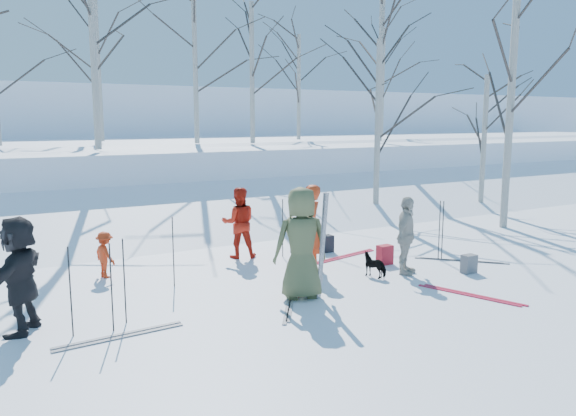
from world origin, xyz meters
TOP-DOWN VIEW (x-y plane):
  - ground at (0.00, 0.00)m, footprint 120.00×120.00m
  - snow_ramp at (0.00, 7.00)m, footprint 70.00×9.49m
  - snow_plateau at (0.00, 17.00)m, footprint 70.00×18.00m
  - far_hill at (0.00, 38.00)m, footprint 90.00×30.00m
  - skier_olive_center at (-0.77, -0.32)m, footprint 1.10×0.86m
  - skier_red_north at (0.37, 1.23)m, footprint 0.78×0.71m
  - skier_redor_behind at (-0.49, 2.90)m, footprint 0.94×0.83m
  - skier_red_seated at (-3.49, 2.73)m, footprint 0.51×0.68m
  - skier_cream_east at (1.88, -0.03)m, footprint 0.99×0.85m
  - skier_grey_west at (-5.19, 0.36)m, footprint 1.26×1.66m
  - dog at (1.22, 0.11)m, footprint 0.44×0.62m
  - upright_ski_left at (-0.51, -0.56)m, footprint 0.12×0.17m
  - upright_ski_right at (-0.49, -0.57)m, footprint 0.09×0.23m
  - ski_pair_a at (1.67, 1.75)m, footprint 1.02×1.99m
  - ski_pair_b at (-3.99, -0.55)m, footprint 0.45×1.93m
  - ski_pair_c at (3.66, 0.13)m, footprint 2.10×2.10m
  - ski_pair_d at (-1.12, -0.52)m, footprint 1.94×2.08m
  - ski_pair_e at (1.94, -1.71)m, footprint 1.41×2.03m
  - ski_pole_a at (3.33, 0.50)m, footprint 0.02×0.02m
  - ski_pole_b at (-2.50, 1.45)m, footprint 0.02×0.02m
  - ski_pole_c at (-4.58, -0.19)m, footprint 0.02×0.02m
  - ski_pole_d at (0.76, 2.70)m, footprint 0.02×0.02m
  - ski_pole_e at (3.35, 0.42)m, footprint 0.02×0.02m
  - ski_pole_f at (-3.77, -0.03)m, footprint 0.02×0.02m
  - ski_pole_g at (0.40, 2.45)m, footprint 0.02×0.02m
  - ski_pole_h at (-4.02, -0.27)m, footprint 0.02×0.02m
  - backpack_red at (2.01, 0.78)m, footprint 0.32×0.22m
  - backpack_grey at (3.07, -0.63)m, footprint 0.30×0.20m
  - backpack_dark at (1.52, 2.36)m, footprint 0.34×0.24m
  - birch_plateau_a at (3.93, 11.14)m, footprint 4.28×4.28m
  - birch_plateau_b at (2.02, 12.12)m, footprint 4.43×4.43m
  - birch_plateau_c at (7.52, 13.69)m, footprint 3.85×3.85m
  - birch_plateau_e at (-0.73, 16.03)m, footprint 4.76×4.76m
  - birch_plateau_f at (-2.17, 9.53)m, footprint 5.21×5.21m
  - birch_plateau_i at (9.67, 10.57)m, footprint 6.57×6.57m
  - birch_plateau_j at (13.07, 14.61)m, footprint 4.44×4.44m
  - birch_edge_b at (7.74, 2.36)m, footprint 5.49×5.49m
  - birch_edge_c at (9.74, 4.98)m, footprint 3.83×3.83m
  - birch_edge_e at (5.58, 5.58)m, footprint 4.49×4.49m

SIDE VIEW (x-z plane):
  - ground at x=0.00m, z-range 0.00..0.00m
  - ski_pair_a at x=1.67m, z-range 0.00..0.02m
  - ski_pair_b at x=-3.99m, z-range 0.00..0.02m
  - ski_pair_c at x=3.66m, z-range 0.00..0.02m
  - ski_pair_d at x=-1.12m, z-range 0.00..0.02m
  - ski_pair_e at x=1.94m, z-range 0.00..0.02m
  - snow_ramp at x=0.00m, z-range -1.91..2.21m
  - backpack_grey at x=3.07m, z-range 0.00..0.38m
  - backpack_dark at x=1.52m, z-range 0.00..0.40m
  - backpack_red at x=2.01m, z-range 0.00..0.42m
  - dog at x=1.22m, z-range 0.00..0.48m
  - skier_red_seated at x=-3.49m, z-range 0.00..0.93m
  - ski_pole_a at x=3.33m, z-range 0.00..1.34m
  - ski_pole_b at x=-2.50m, z-range 0.00..1.34m
  - ski_pole_c at x=-4.58m, z-range 0.00..1.34m
  - ski_pole_d at x=0.76m, z-range 0.00..1.34m
  - ski_pole_e at x=3.35m, z-range 0.00..1.34m
  - ski_pole_f at x=-3.77m, z-range 0.00..1.34m
  - ski_pole_g at x=0.40m, z-range 0.00..1.34m
  - ski_pole_h at x=-4.02m, z-range 0.00..1.34m
  - skier_cream_east at x=1.88m, z-range 0.00..1.59m
  - skier_redor_behind at x=-0.49m, z-range 0.00..1.61m
  - skier_grey_west at x=-5.19m, z-range 0.00..1.75m
  - skier_red_north at x=0.37m, z-range 0.00..1.79m
  - upright_ski_left at x=-0.51m, z-range 0.00..1.90m
  - upright_ski_right at x=-0.49m, z-range 0.00..1.90m
  - skier_olive_center at x=-0.77m, z-range 0.00..1.98m
  - snow_plateau at x=0.00m, z-range -0.10..2.10m
  - far_hill at x=0.00m, z-range -1.00..5.00m
  - birch_edge_c at x=9.74m, z-range 0.00..4.62m
  - birch_edge_e at x=5.58m, z-range 0.00..5.55m
  - birch_edge_b at x=7.74m, z-range 0.00..6.98m
  - birch_plateau_c at x=7.52m, z-range 2.20..6.85m
  - birch_plateau_a at x=3.93m, z-range 2.20..7.46m
  - birch_plateau_b at x=2.02m, z-range 2.20..7.68m
  - birch_plateau_j at x=13.07m, z-range 2.20..7.68m
  - birch_plateau_e at x=-0.73m, z-range 2.20..8.15m
  - birch_plateau_f at x=-2.17m, z-range 2.20..8.79m
  - birch_plateau_i at x=9.67m, z-range 2.20..10.73m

